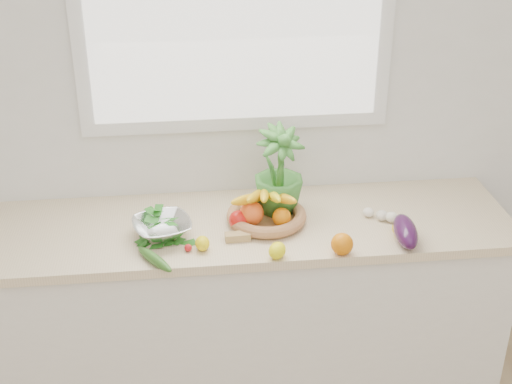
{
  "coord_description": "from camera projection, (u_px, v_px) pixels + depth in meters",
  "views": [
    {
      "loc": [
        -0.24,
        -0.59,
        2.37
      ],
      "look_at": [
        0.05,
        1.93,
        1.05
      ],
      "focal_mm": 50.0,
      "sensor_mm": 36.0,
      "label": 1
    }
  ],
  "objects": [
    {
      "name": "countertop",
      "position": [
        244.0,
        227.0,
        2.95
      ],
      "size": [
        2.24,
        0.62,
        0.04
      ],
      "primitive_type": "cube",
      "color": "beige",
      "rests_on": "counter_cabinet"
    },
    {
      "name": "potted_herb",
      "position": [
        279.0,
        170.0,
        2.93
      ],
      "size": [
        0.28,
        0.28,
        0.37
      ],
      "primitive_type": "imported",
      "rotation": [
        0.0,
        0.0,
        0.44
      ],
      "color": "#3A7D2D",
      "rests_on": "countertop"
    },
    {
      "name": "apple",
      "position": [
        239.0,
        220.0,
        2.88
      ],
      "size": [
        0.1,
        0.1,
        0.08
      ],
      "primitive_type": "sphere",
      "rotation": [
        0.0,
        0.0,
        -0.32
      ],
      "color": "red",
      "rests_on": "countertop"
    },
    {
      "name": "window_pane",
      "position": [
        235.0,
        1.0,
        2.79
      ],
      "size": [
        1.18,
        0.01,
        0.98
      ],
      "primitive_type": "cube",
      "color": "white",
      "rests_on": "window_frame"
    },
    {
      "name": "lemon_c",
      "position": [
        402.0,
        229.0,
        2.83
      ],
      "size": [
        0.1,
        0.11,
        0.07
      ],
      "primitive_type": "ellipsoid",
      "rotation": [
        0.0,
        0.0,
        0.6
      ],
      "color": "yellow",
      "rests_on": "countertop"
    },
    {
      "name": "cucumber",
      "position": [
        154.0,
        259.0,
        2.66
      ],
      "size": [
        0.16,
        0.2,
        0.04
      ],
      "primitive_type": "ellipsoid",
      "rotation": [
        0.0,
        0.0,
        0.6
      ],
      "color": "#23581A",
      "rests_on": "countertop"
    },
    {
      "name": "fruit_basket",
      "position": [
        266.0,
        211.0,
        2.93
      ],
      "size": [
        0.38,
        0.38,
        0.18
      ],
      "color": "#AD804D",
      "rests_on": "countertop"
    },
    {
      "name": "colander_with_spinach",
      "position": [
        162.0,
        224.0,
        2.81
      ],
      "size": [
        0.28,
        0.28,
        0.12
      ],
      "color": "silver",
      "rests_on": "countertop"
    },
    {
      "name": "window_frame",
      "position": [
        235.0,
        0.0,
        2.8
      ],
      "size": [
        1.3,
        0.03,
        1.1
      ],
      "primitive_type": "cube",
      "color": "white",
      "rests_on": "back_wall"
    },
    {
      "name": "lemon_a",
      "position": [
        202.0,
        243.0,
        2.75
      ],
      "size": [
        0.06,
        0.07,
        0.06
      ],
      "primitive_type": "ellipsoid",
      "rotation": [
        0.0,
        0.0,
        0.03
      ],
      "color": "yellow",
      "rests_on": "countertop"
    },
    {
      "name": "garlic_a",
      "position": [
        368.0,
        212.0,
        2.98
      ],
      "size": [
        0.05,
        0.05,
        0.04
      ],
      "primitive_type": "ellipsoid",
      "rotation": [
        0.0,
        0.0,
        -0.0
      ],
      "color": "white",
      "rests_on": "countertop"
    },
    {
      "name": "counter_cabinet",
      "position": [
        244.0,
        314.0,
        3.16
      ],
      "size": [
        2.2,
        0.58,
        0.86
      ],
      "primitive_type": "cube",
      "color": "silver",
      "rests_on": "ground"
    },
    {
      "name": "orange_loose",
      "position": [
        342.0,
        244.0,
        2.71
      ],
      "size": [
        0.09,
        0.09,
        0.09
      ],
      "primitive_type": "sphere",
      "rotation": [
        0.0,
        0.0,
        0.07
      ],
      "color": "orange",
      "rests_on": "countertop"
    },
    {
      "name": "ginger",
      "position": [
        238.0,
        237.0,
        2.81
      ],
      "size": [
        0.1,
        0.04,
        0.03
      ],
      "primitive_type": "cube",
      "rotation": [
        0.0,
        0.0,
        0.04
      ],
      "color": "tan",
      "rests_on": "countertop"
    },
    {
      "name": "garlic_c",
      "position": [
        392.0,
        217.0,
        2.94
      ],
      "size": [
        0.05,
        0.05,
        0.04
      ],
      "primitive_type": "ellipsoid",
      "rotation": [
        0.0,
        0.0,
        0.05
      ],
      "color": "white",
      "rests_on": "countertop"
    },
    {
      "name": "radish",
      "position": [
        188.0,
        248.0,
        2.74
      ],
      "size": [
        0.04,
        0.04,
        0.03
      ],
      "primitive_type": "sphere",
      "rotation": [
        0.0,
        0.0,
        0.42
      ],
      "color": "red",
      "rests_on": "countertop"
    },
    {
      "name": "back_wall",
      "position": [
        236.0,
        95.0,
        3.0
      ],
      "size": [
        4.5,
        0.02,
        2.7
      ],
      "primitive_type": "cube",
      "color": "white",
      "rests_on": "ground"
    },
    {
      "name": "garlic_b",
      "position": [
        382.0,
        215.0,
        2.95
      ],
      "size": [
        0.07,
        0.07,
        0.04
      ],
      "primitive_type": "ellipsoid",
      "rotation": [
        0.0,
        0.0,
        0.43
      ],
      "color": "beige",
      "rests_on": "countertop"
    },
    {
      "name": "eggplant",
      "position": [
        405.0,
        231.0,
        2.79
      ],
      "size": [
        0.11,
        0.24,
        0.09
      ],
      "primitive_type": "ellipsoid",
      "rotation": [
        0.0,
        0.0,
        -0.09
      ],
      "color": "#2F0E34",
      "rests_on": "countertop"
    },
    {
      "name": "lemon_b",
      "position": [
        277.0,
        251.0,
        2.69
      ],
      "size": [
        0.1,
        0.1,
        0.06
      ],
      "primitive_type": "ellipsoid",
      "rotation": [
        0.0,
        0.0,
        -0.58
      ],
      "color": "#F9EF0D",
      "rests_on": "countertop"
    }
  ]
}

